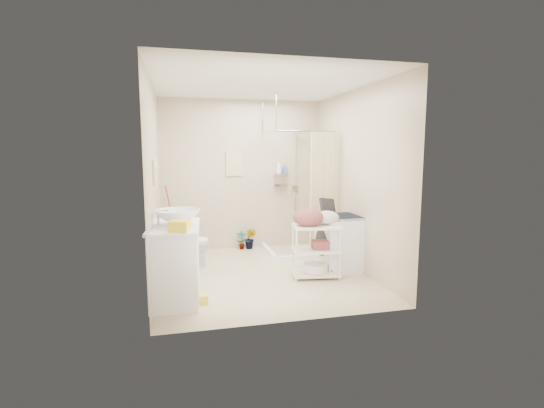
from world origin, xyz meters
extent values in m
plane|color=beige|center=(0.00, 0.00, 0.00)|extent=(3.20, 3.20, 0.00)
cube|color=silver|center=(0.00, 0.00, 2.60)|extent=(2.80, 3.20, 0.04)
cube|color=#C2B196|center=(0.00, 1.60, 1.30)|extent=(2.80, 0.04, 2.60)
cube|color=#C2B196|center=(0.00, -1.60, 1.30)|extent=(2.80, 0.04, 2.60)
cube|color=#C2B196|center=(-1.40, 0.00, 1.30)|extent=(0.04, 3.20, 2.60)
cube|color=#C2B196|center=(1.40, 0.00, 1.30)|extent=(0.04, 3.20, 2.60)
cube|color=white|center=(-1.16, -0.68, 0.44)|extent=(0.62, 1.03, 0.88)
imported|color=silver|center=(-1.12, -0.67, 0.97)|extent=(0.55, 0.55, 0.18)
cube|color=yellow|center=(-1.10, -1.06, 0.93)|extent=(0.25, 0.22, 0.11)
cube|color=yellow|center=(-0.90, -0.89, 0.07)|extent=(0.27, 0.22, 0.14)
imported|color=silver|center=(-1.04, 0.54, 0.37)|extent=(0.74, 0.45, 0.74)
imported|color=brown|center=(-0.05, 1.45, 0.16)|extent=(0.18, 0.13, 0.33)
imported|color=brown|center=(0.11, 1.46, 0.18)|extent=(0.26, 0.24, 0.37)
cube|color=beige|center=(-0.15, 1.58, 1.50)|extent=(0.28, 0.03, 0.42)
imported|color=white|center=(0.64, 1.51, 1.43)|extent=(0.10, 0.10, 0.23)
imported|color=#3F56A7|center=(0.76, 1.53, 1.40)|extent=(0.09, 0.09, 0.16)
cube|color=silver|center=(1.14, -0.07, 0.40)|extent=(0.57, 0.59, 0.80)
camera|label=1|loc=(-1.10, -5.26, 1.72)|focal=26.00mm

